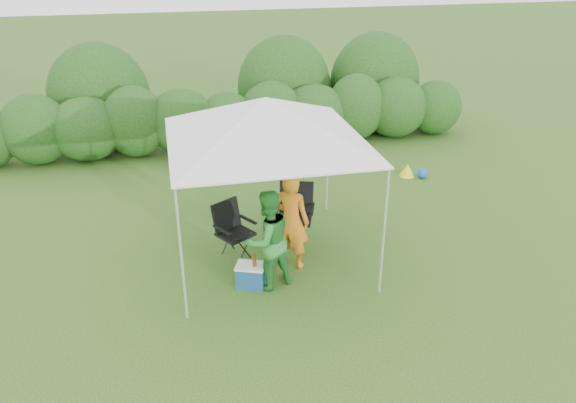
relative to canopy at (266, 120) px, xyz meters
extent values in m
plane|color=#3C641F|center=(0.00, -0.50, -2.46)|extent=(70.00, 70.00, 0.00)
ellipsoid|color=#245019|center=(-4.61, 5.50, -1.60)|extent=(1.65, 1.40, 1.73)
cylinder|color=#382616|center=(-4.61, 5.50, -2.31)|extent=(0.12, 0.12, 0.30)
ellipsoid|color=#245019|center=(-3.46, 5.50, -1.67)|extent=(1.80, 1.53, 1.57)
cylinder|color=#382616|center=(-3.46, 5.50, -2.31)|extent=(0.12, 0.12, 0.30)
ellipsoid|color=#245019|center=(-2.31, 5.50, -1.56)|extent=(1.58, 1.34, 1.80)
cylinder|color=#382616|center=(-2.31, 5.50, -2.31)|extent=(0.12, 0.12, 0.30)
ellipsoid|color=#245019|center=(-1.15, 5.50, -1.64)|extent=(1.72, 1.47, 1.65)
cylinder|color=#382616|center=(-1.15, 5.50, -2.31)|extent=(0.12, 0.12, 0.30)
ellipsoid|color=#245019|center=(0.00, 5.50, -1.71)|extent=(1.50, 1.28, 1.50)
cylinder|color=#382616|center=(0.00, 5.50, -2.31)|extent=(0.12, 0.12, 0.30)
ellipsoid|color=#245019|center=(1.15, 5.50, -1.60)|extent=(1.65, 1.40, 1.73)
cylinder|color=#382616|center=(1.15, 5.50, -2.31)|extent=(0.12, 0.12, 0.30)
ellipsoid|color=#245019|center=(2.31, 5.50, -1.67)|extent=(1.80, 1.53, 1.57)
cylinder|color=#382616|center=(2.31, 5.50, -2.31)|extent=(0.12, 0.12, 0.30)
ellipsoid|color=#245019|center=(3.46, 5.50, -1.56)|extent=(1.57, 1.34, 1.80)
cylinder|color=#382616|center=(3.46, 5.50, -2.31)|extent=(0.12, 0.12, 0.30)
ellipsoid|color=#245019|center=(4.61, 5.50, -1.64)|extent=(1.72, 1.47, 1.65)
cylinder|color=#382616|center=(4.61, 5.50, -2.31)|extent=(0.12, 0.12, 0.30)
ellipsoid|color=#245019|center=(5.77, 5.50, -1.71)|extent=(1.50, 1.28, 1.50)
cylinder|color=#382616|center=(5.77, 5.50, -2.31)|extent=(0.12, 0.12, 0.30)
cylinder|color=silver|center=(-1.50, -1.50, -1.41)|extent=(0.04, 0.04, 2.10)
cylinder|color=silver|center=(1.50, -1.50, -1.41)|extent=(0.04, 0.04, 2.10)
cylinder|color=silver|center=(-1.50, 1.50, -1.41)|extent=(0.04, 0.04, 2.10)
cylinder|color=silver|center=(1.50, 1.50, -1.41)|extent=(0.04, 0.04, 2.10)
cube|color=white|center=(0.00, 0.00, -0.35)|extent=(3.10, 3.10, 0.03)
pyramid|color=white|center=(0.00, 0.00, 0.02)|extent=(3.10, 3.10, 0.70)
cube|color=black|center=(0.57, 0.34, -1.98)|extent=(0.74, 0.71, 0.06)
cube|color=black|center=(0.65, 0.58, -1.66)|extent=(0.62, 0.35, 0.57)
cube|color=black|center=(0.27, 0.44, -1.78)|extent=(0.22, 0.49, 0.03)
cube|color=black|center=(0.86, 0.24, -1.78)|extent=(0.22, 0.49, 0.03)
cylinder|color=black|center=(0.25, 0.19, -2.22)|extent=(0.03, 0.03, 0.48)
cylinder|color=black|center=(0.72, 0.02, -2.22)|extent=(0.03, 0.03, 0.48)
cylinder|color=black|center=(0.41, 0.66, -2.22)|extent=(0.03, 0.03, 0.48)
cylinder|color=black|center=(0.88, 0.50, -2.22)|extent=(0.03, 0.03, 0.48)
cube|color=black|center=(-0.55, 0.08, -2.03)|extent=(0.72, 0.71, 0.05)
cube|color=black|center=(-0.67, 0.27, -1.74)|extent=(0.54, 0.41, 0.52)
cube|color=black|center=(-0.79, -0.07, -1.84)|extent=(0.29, 0.41, 0.03)
cube|color=black|center=(-0.31, 0.23, -1.84)|extent=(0.29, 0.41, 0.03)
cylinder|color=black|center=(-0.62, -0.24, -2.24)|extent=(0.02, 0.02, 0.44)
cylinder|color=black|center=(-0.24, 0.01, -2.24)|extent=(0.02, 0.02, 0.44)
cylinder|color=black|center=(-0.86, 0.15, -2.24)|extent=(0.02, 0.02, 0.44)
cylinder|color=black|center=(-0.48, 0.39, -2.24)|extent=(0.02, 0.02, 0.44)
imported|color=orange|center=(0.32, -0.42, -1.62)|extent=(0.74, 0.68, 1.69)
imported|color=#2A822F|center=(-0.17, -0.93, -1.64)|extent=(0.98, 0.89, 1.65)
cube|color=navy|center=(-0.45, -0.89, -2.28)|extent=(0.52, 0.45, 0.36)
cube|color=silver|center=(-0.45, -0.89, -2.09)|extent=(0.55, 0.48, 0.03)
cylinder|color=#592D0C|center=(-0.39, -0.93, -1.96)|extent=(0.06, 0.06, 0.23)
cone|color=yellow|center=(3.83, 2.78, -2.32)|extent=(0.35, 0.35, 0.29)
sphere|color=blue|center=(4.12, 2.59, -2.35)|extent=(0.23, 0.23, 0.23)
camera|label=1|loc=(-1.52, -8.38, 2.66)|focal=35.00mm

